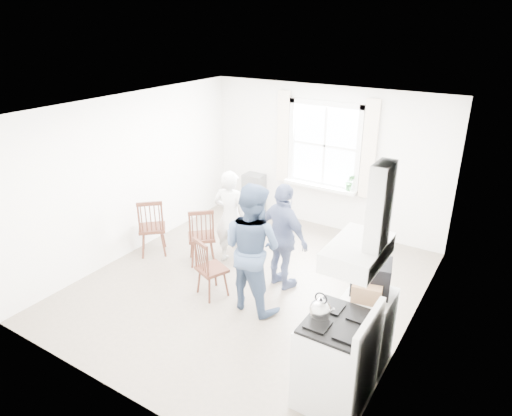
{
  "coord_description": "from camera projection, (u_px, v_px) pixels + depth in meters",
  "views": [
    {
      "loc": [
        3.15,
        -4.85,
        3.67
      ],
      "look_at": [
        -0.01,
        0.2,
        1.16
      ],
      "focal_mm": 32.0,
      "sensor_mm": 36.0,
      "label": 1
    }
  ],
  "objects": [
    {
      "name": "room_shell",
      "position": [
        249.0,
        203.0,
        6.25
      ],
      "size": [
        4.62,
        5.12,
        2.64
      ],
      "color": "gray",
      "rests_on": "ground"
    },
    {
      "name": "window_assembly",
      "position": [
        324.0,
        151.0,
        8.1
      ],
      "size": [
        1.88,
        0.24,
        1.7
      ],
      "color": "white",
      "rests_on": "room_shell"
    },
    {
      "name": "range_hood",
      "position": [
        365.0,
        237.0,
        3.95
      ],
      "size": [
        0.45,
        0.76,
        0.94
      ],
      "color": "white",
      "rests_on": "room_shell"
    },
    {
      "name": "shelf_unit",
      "position": [
        254.0,
        194.0,
        9.1
      ],
      "size": [
        0.4,
        0.3,
        0.8
      ],
      "primitive_type": "cube",
      "color": "slate",
      "rests_on": "ground"
    },
    {
      "name": "gas_stove",
      "position": [
        336.0,
        360.0,
        4.58
      ],
      "size": [
        0.68,
        0.76,
        1.12
      ],
      "color": "silver",
      "rests_on": "ground"
    },
    {
      "name": "kettle",
      "position": [
        320.0,
        310.0,
        4.4
      ],
      "size": [
        0.21,
        0.21,
        0.3
      ],
      "color": "silver",
      "rests_on": "gas_stove"
    },
    {
      "name": "low_cabinet",
      "position": [
        367.0,
        328.0,
        5.1
      ],
      "size": [
        0.5,
        0.55,
        0.9
      ],
      "primitive_type": "cube",
      "color": "white",
      "rests_on": "ground"
    },
    {
      "name": "stereo_stack",
      "position": [
        371.0,
        276.0,
        4.91
      ],
      "size": [
        0.48,
        0.45,
        0.36
      ],
      "color": "black",
      "rests_on": "low_cabinet"
    },
    {
      "name": "cardboard_box",
      "position": [
        367.0,
        292.0,
        4.78
      ],
      "size": [
        0.34,
        0.27,
        0.19
      ],
      "primitive_type": "cube",
      "rotation": [
        0.0,
        0.0,
        0.18
      ],
      "color": "tan",
      "rests_on": "low_cabinet"
    },
    {
      "name": "windsor_chair_a",
      "position": [
        202.0,
        231.0,
        7.07
      ],
      "size": [
        0.57,
        0.57,
        0.97
      ],
      "color": "#401E14",
      "rests_on": "ground"
    },
    {
      "name": "windsor_chair_b",
      "position": [
        205.0,
        263.0,
        6.26
      ],
      "size": [
        0.49,
        0.48,
        0.89
      ],
      "color": "#401E14",
      "rests_on": "ground"
    },
    {
      "name": "windsor_chair_c",
      "position": [
        151.0,
        222.0,
        7.34
      ],
      "size": [
        0.58,
        0.58,
        1.0
      ],
      "color": "#401E14",
      "rests_on": "ground"
    },
    {
      "name": "person_left",
      "position": [
        230.0,
        218.0,
        7.1
      ],
      "size": [
        0.63,
        0.63,
        1.54
      ],
      "primitive_type": "imported",
      "rotation": [
        0.0,
        0.0,
        3.28
      ],
      "color": "silver",
      "rests_on": "ground"
    },
    {
      "name": "person_mid",
      "position": [
        252.0,
        248.0,
        5.94
      ],
      "size": [
        0.95,
        0.95,
        1.77
      ],
      "primitive_type": "imported",
      "rotation": [
        0.0,
        0.0,
        3.03
      ],
      "color": "#3F5375",
      "rests_on": "ground"
    },
    {
      "name": "person_right",
      "position": [
        283.0,
        237.0,
        6.43
      ],
      "size": [
        1.18,
        1.18,
        1.58
      ],
      "primitive_type": "imported",
      "rotation": [
        0.0,
        0.0,
        2.81
      ],
      "color": "navy",
      "rests_on": "ground"
    },
    {
      "name": "potted_plant",
      "position": [
        350.0,
        182.0,
        7.94
      ],
      "size": [
        0.22,
        0.22,
        0.3
      ],
      "primitive_type": "imported",
      "rotation": [
        0.0,
        0.0,
        0.43
      ],
      "color": "#327135",
      "rests_on": "window_assembly"
    },
    {
      "name": "windsor_chair_d",
      "position": [
        237.0,
        219.0,
        7.45
      ],
      "size": [
        0.57,
        0.58,
        0.99
      ],
      "color": "#401E14",
      "rests_on": "ground"
    }
  ]
}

